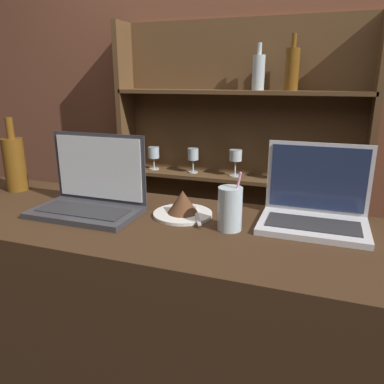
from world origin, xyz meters
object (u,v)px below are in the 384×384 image
Objects in this scene: laptop_far at (315,207)px; wine_bottle_amber at (15,163)px; cake_plate at (183,206)px; water_glass at (230,209)px; laptop_near at (91,194)px.

wine_bottle_amber reaches higher than laptop_far.
cake_plate is 0.74m from wine_bottle_amber.
cake_plate is 0.67× the size of wine_bottle_amber.
water_glass is (-0.23, -0.13, 0.01)m from laptop_far.
water_glass is 0.61× the size of wine_bottle_amber.
wine_bottle_amber is (-0.90, 0.12, 0.05)m from water_glass.
water_glass is (0.48, -0.00, 0.00)m from laptop_near.
water_glass reaches higher than cake_plate.
cake_plate is (-0.40, -0.06, -0.02)m from laptop_far.
wine_bottle_amber reaches higher than water_glass.
wine_bottle_amber reaches higher than cake_plate.
wine_bottle_amber reaches higher than laptop_near.
cake_plate is at bearing 11.51° from laptop_near.
laptop_near is 0.72m from laptop_far.
laptop_far is 0.41m from cake_plate.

